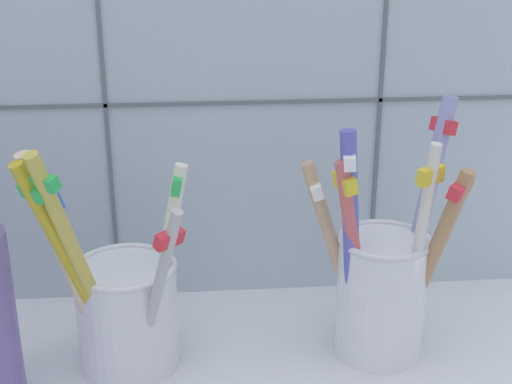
% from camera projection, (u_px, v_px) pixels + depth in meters
% --- Properties ---
extents(counter_slab, '(0.64, 0.22, 0.02)m').
position_uv_depth(counter_slab, '(257.00, 376.00, 0.51)').
color(counter_slab, silver).
rests_on(counter_slab, ground).
extents(tile_wall_back, '(0.64, 0.02, 0.45)m').
position_uv_depth(tile_wall_back, '(244.00, 47.00, 0.54)').
color(tile_wall_back, '#B2C1CC').
rests_on(tile_wall_back, ground).
extents(toothbrush_cup_left, '(0.10, 0.10, 0.18)m').
position_uv_depth(toothbrush_cup_left, '(123.00, 305.00, 0.48)').
color(toothbrush_cup_left, silver).
rests_on(toothbrush_cup_left, counter_slab).
extents(toothbrush_cup_right, '(0.11, 0.07, 0.19)m').
position_uv_depth(toothbrush_cup_right, '(382.00, 283.00, 0.50)').
color(toothbrush_cup_right, white).
rests_on(toothbrush_cup_right, counter_slab).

